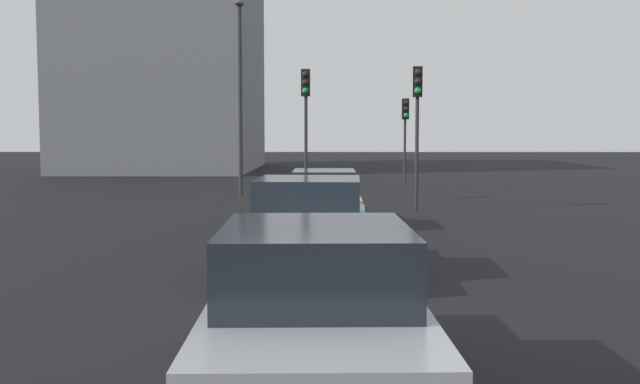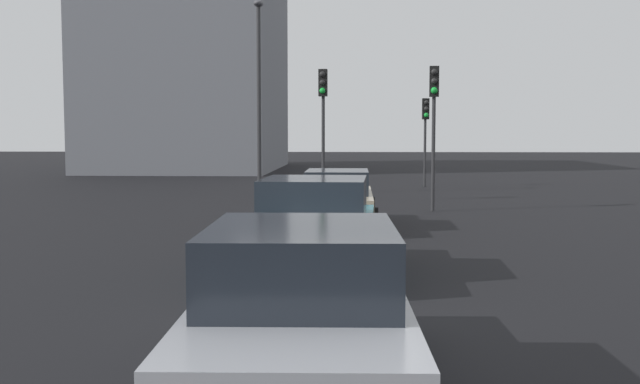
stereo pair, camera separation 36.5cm
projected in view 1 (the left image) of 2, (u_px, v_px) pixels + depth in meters
The scene contains 9 objects.
ground_plane at pixel (322, 325), 9.55m from camera, with size 160.00×160.00×0.20m, color black.
car_beige_lead at pixel (324, 199), 18.56m from camera, with size 4.62×1.95×1.44m.
car_teal_second at pixel (309, 228), 12.36m from camera, with size 4.36×2.23×1.62m.
car_silver_third at pixel (315, 312), 6.72m from camera, with size 4.71×2.16×1.56m.
traffic_light_near_left at pixel (405, 123), 32.16m from camera, with size 0.33×0.30×3.83m.
traffic_light_near_right at pixel (306, 107), 24.80m from camera, with size 0.32×0.30×4.47m.
traffic_light_far_left at pixel (417, 108), 22.15m from camera, with size 0.32×0.30×4.32m.
street_lamp_kerbside at pixel (240, 81), 27.80m from camera, with size 0.56×0.36×7.28m.
building_facade_left at pixel (169, 50), 47.05m from camera, with size 15.50×10.79×15.20m, color slate.
Camera 1 is at (-9.38, -0.07, 2.38)m, focal length 41.69 mm.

